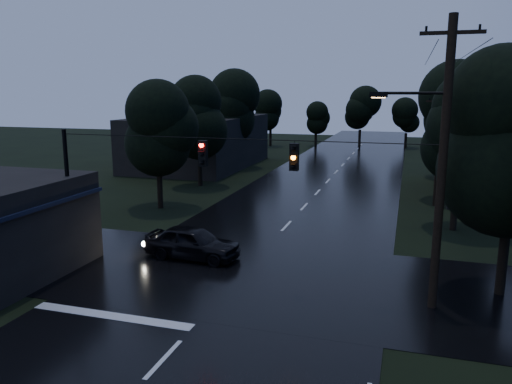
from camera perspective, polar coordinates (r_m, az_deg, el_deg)
The scene contains 14 objects.
main_road at distance 38.02m, azimuth 7.04°, elevation -0.06°, with size 12.00×120.00×0.02m, color black.
cross_street at distance 21.17m, azimuth -1.66°, elevation -9.48°, with size 60.00×9.00×0.02m, color black.
building_far_left at distance 51.21m, azimuth -6.54°, elevation 5.76°, with size 10.00×16.00×5.00m, color black.
utility_pole_main at distance 17.89m, azimuth 20.26°, elevation 3.34°, with size 3.50×0.30×10.00m.
utility_pole_far at distance 34.96m, azimuth 20.17°, elevation 4.74°, with size 2.00×0.30×7.50m.
anchor_pole_left at distance 22.95m, azimuth -20.59°, elevation -0.74°, with size 0.18×0.18×6.00m, color black.
span_signals at distance 18.77m, azimuth -1.13°, elevation 4.36°, with size 15.00×0.37×1.12m.
tree_left_a at distance 32.64m, azimuth -11.19°, elevation 7.20°, with size 3.92×3.92×8.26m.
tree_left_b at distance 40.08m, azimuth -6.55°, elevation 8.64°, with size 4.20×4.20×8.85m.
tree_left_c at distance 49.58m, azimuth -2.54°, elevation 9.68°, with size 4.48×4.48×9.44m.
tree_right_a at distance 28.90m, azimuth 22.38°, elevation 6.77°, with size 4.20×4.20×8.85m.
tree_right_b at distance 36.89m, azimuth 22.28°, elevation 8.21°, with size 4.48×4.48×9.44m.
tree_right_c at distance 46.88m, azimuth 22.00°, elevation 9.22°, with size 4.76×4.76×10.03m.
car at distance 23.14m, azimuth -7.26°, elevation -5.73°, with size 1.79×4.44×1.51m, color black.
Camera 1 is at (6.36, -6.71, 7.59)m, focal length 35.00 mm.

